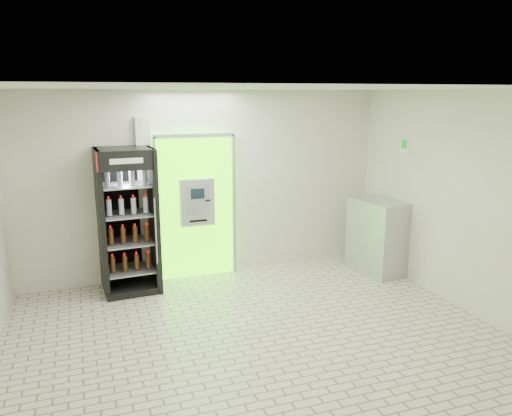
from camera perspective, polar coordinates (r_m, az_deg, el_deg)
name	(u,v)px	position (r m, az deg, el deg)	size (l,w,h in m)	color
ground	(258,338)	(6.35, 0.27, -14.61)	(6.00, 6.00, 0.00)	beige
room_shell	(259,191)	(5.73, 0.29, 1.92)	(6.00, 6.00, 6.00)	silver
atm_assembly	(196,206)	(8.09, -6.90, 0.25)	(1.30, 0.24, 2.33)	#49FF00
pillar	(146,201)	(7.97, -12.45, 0.79)	(0.22, 0.11, 2.60)	silver
beverage_cooler	(128,224)	(7.69, -14.44, -1.73)	(0.85, 0.79, 2.17)	black
steel_cabinet	(378,236)	(8.56, 13.79, -3.16)	(0.77, 1.02, 1.23)	#A8ABB0
exit_sign	(405,146)	(8.34, 16.65, 6.81)	(0.02, 0.22, 0.26)	white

